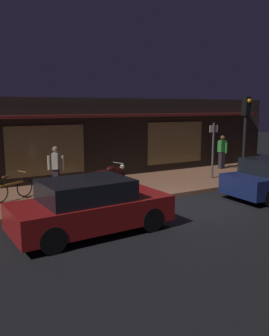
{
  "coord_description": "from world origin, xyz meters",
  "views": [
    {
      "loc": [
        -7.22,
        -9.12,
        3.24
      ],
      "look_at": [
        -0.6,
        2.4,
        0.95
      ],
      "focal_mm": 38.23,
      "sensor_mm": 36.0,
      "label": 1
    }
  ],
  "objects": [
    {
      "name": "ground_plane",
      "position": [
        0.0,
        0.0,
        0.0
      ],
      "size": [
        60.0,
        60.0,
        0.0
      ],
      "primitive_type": "plane",
      "color": "black"
    },
    {
      "name": "traffic_light_pole",
      "position": [
        3.29,
        0.66,
        2.48
      ],
      "size": [
        0.24,
        0.33,
        3.6
      ],
      "color": "black",
      "rests_on": "ground_plane"
    },
    {
      "name": "storefront_building",
      "position": [
        0.0,
        6.39,
        1.8
      ],
      "size": [
        18.0,
        3.3,
        3.6
      ],
      "color": "black",
      "rests_on": "ground_plane"
    },
    {
      "name": "sign_post",
      "position": [
        3.38,
        2.5,
        1.51
      ],
      "size": [
        0.44,
        0.09,
        2.4
      ],
      "color": "#47474C",
      "rests_on": "sidewalk_slab"
    },
    {
      "name": "bicycle_parked",
      "position": [
        -4.95,
        3.02,
        0.51
      ],
      "size": [
        1.51,
        0.77,
        0.91
      ],
      "color": "black",
      "rests_on": "sidewalk_slab"
    },
    {
      "name": "person_bystander",
      "position": [
        5.44,
        4.1,
        1.03
      ],
      "size": [
        0.39,
        0.61,
        1.67
      ],
      "color": "#28232D",
      "rests_on": "sidewalk_slab"
    },
    {
      "name": "parked_car_near",
      "position": [
        -3.78,
        -0.83,
        0.7
      ],
      "size": [
        4.18,
        1.96,
        1.42
      ],
      "color": "black",
      "rests_on": "ground_plane"
    },
    {
      "name": "sidewalk_slab",
      "position": [
        0.0,
        3.0,
        0.07
      ],
      "size": [
        18.0,
        4.0,
        0.15
      ],
      "primitive_type": "cube",
      "color": "brown",
      "rests_on": "ground_plane"
    },
    {
      "name": "person_photographer",
      "position": [
        -3.3,
        3.45,
        1.03
      ],
      "size": [
        0.57,
        0.44,
        1.67
      ],
      "color": "#28232D",
      "rests_on": "sidewalk_slab"
    },
    {
      "name": "motorcycle",
      "position": [
        -1.46,
        2.8,
        0.65
      ],
      "size": [
        1.66,
        0.74,
        0.97
      ],
      "color": "black",
      "rests_on": "sidewalk_slab"
    }
  ]
}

